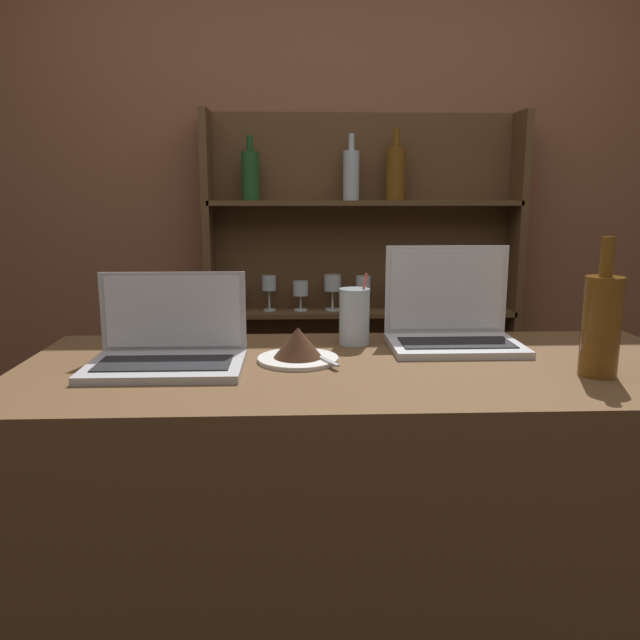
{
  "coord_description": "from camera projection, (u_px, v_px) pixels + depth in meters",
  "views": [
    {
      "loc": [
        -0.16,
        -1.06,
        1.46
      ],
      "look_at": [
        -0.1,
        0.37,
        1.17
      ],
      "focal_mm": 35.0,
      "sensor_mm": 36.0,
      "label": 1
    }
  ],
  "objects": [
    {
      "name": "laptop_far",
      "position": [
        452.0,
        324.0,
        1.63
      ],
      "size": [
        0.33,
        0.23,
        0.26
      ],
      "color": "silver",
      "rests_on": "bar_counter"
    },
    {
      "name": "cake_plate",
      "position": [
        298.0,
        347.0,
        1.48
      ],
      "size": [
        0.19,
        0.19,
        0.08
      ],
      "color": "silver",
      "rests_on": "bar_counter"
    },
    {
      "name": "wine_bottle_amber",
      "position": [
        601.0,
        324.0,
        1.34
      ],
      "size": [
        0.08,
        0.08,
        0.3
      ],
      "color": "brown",
      "rests_on": "bar_counter"
    },
    {
      "name": "bar_counter",
      "position": [
        360.0,
        571.0,
        1.56
      ],
      "size": [
        1.61,
        0.68,
        1.07
      ],
      "color": "brown",
      "rests_on": "ground_plane"
    },
    {
      "name": "back_shelf",
      "position": [
        360.0,
        320.0,
        2.64
      ],
      "size": [
        1.28,
        0.18,
        1.79
      ],
      "color": "brown",
      "rests_on": "ground_plane"
    },
    {
      "name": "laptop_near",
      "position": [
        168.0,
        348.0,
        1.44
      ],
      "size": [
        0.35,
        0.24,
        0.21
      ],
      "color": "#ADADB2",
      "rests_on": "bar_counter"
    },
    {
      "name": "water_glass",
      "position": [
        354.0,
        316.0,
        1.65
      ],
      "size": [
        0.08,
        0.08,
        0.19
      ],
      "color": "silver",
      "rests_on": "bar_counter"
    },
    {
      "name": "back_wall",
      "position": [
        331.0,
        223.0,
        2.64
      ],
      "size": [
        7.0,
        0.06,
        2.7
      ],
      "color": "brown",
      "rests_on": "ground_plane"
    }
  ]
}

